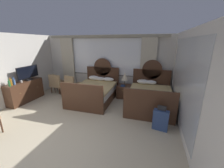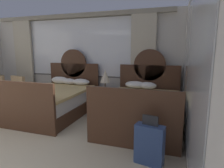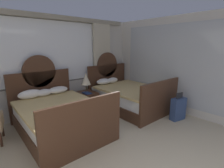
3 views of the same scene
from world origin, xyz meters
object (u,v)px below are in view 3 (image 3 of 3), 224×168
Objects in this scene: bed_near_window at (58,115)px; suitcase_on_floor at (178,109)px; nightstand_between_beds at (86,101)px; bed_near_mirror at (128,96)px; book_on_nightstand at (87,93)px; table_lamp_on_nightstand at (86,79)px.

bed_near_window is 2.98m from suitcase_on_floor.
suitcase_on_floor is at bearing -55.36° from nightstand_between_beds.
bed_near_mirror is 8.48× the size of book_on_nightstand.
nightstand_between_beds is 0.67m from table_lamp_on_nightstand.
bed_near_window is 1.24m from book_on_nightstand.
nightstand_between_beds is at bearing 149.39° from bed_near_mirror.
bed_near_window is at bearing -149.79° from nightstand_between_beds.
book_on_nightstand is (-1.15, 0.55, 0.20)m from bed_near_mirror.
nightstand_between_beds is at bearing 76.61° from book_on_nightstand.
suitcase_on_floor is (0.34, -1.45, -0.07)m from bed_near_mirror.
bed_near_window and bed_near_mirror have the same top height.
nightstand_between_beds is at bearing 30.21° from bed_near_window.
table_lamp_on_nightstand is 2.20× the size of book_on_nightstand.
bed_near_window reaches higher than nightstand_between_beds.
nightstand_between_beds is 1.05× the size of table_lamp_on_nightstand.
nightstand_between_beds is 0.82× the size of suitcase_on_floor.
book_on_nightstand is (-0.03, -0.12, 0.29)m from nightstand_between_beds.
table_lamp_on_nightstand is at bearing 64.64° from book_on_nightstand.
table_lamp_on_nightstand reaches higher than nightstand_between_beds.
book_on_nightstand is (-0.05, -0.10, -0.38)m from table_lamp_on_nightstand.
bed_near_window is 8.48× the size of book_on_nightstand.
suitcase_on_floor is at bearing -53.33° from book_on_nightstand.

